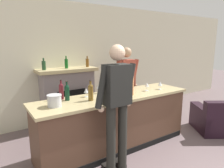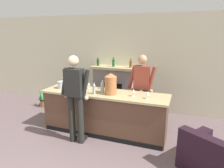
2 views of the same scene
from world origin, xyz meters
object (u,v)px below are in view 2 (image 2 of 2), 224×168
object	(u,v)px
ice_bucket_steel	(62,85)
fireplace_stone	(114,88)
armchair_black	(210,158)
potted_plant_corner	(45,98)
wine_bottle_rose_blush	(94,88)
wine_bottle_cabernet_heavy	(102,86)
wine_bottle_chardonnay_pale	(76,82)
wine_bottle_port_short	(83,85)
wine_glass_mid_counter	(102,83)
person_customer	(75,96)
person_bartender	(141,88)
wine_glass_front_left	(148,93)
wine_glass_near_bucket	(89,84)
wine_bottle_merlot_tall	(76,80)
wine_glass_front_right	(134,91)
copper_dispenser	(111,84)

from	to	relation	value
ice_bucket_steel	fireplace_stone	bearing A→B (deg)	62.83
armchair_black	ice_bucket_steel	distance (m)	3.36
potted_plant_corner	wine_bottle_rose_blush	size ratio (longest dim) A/B	2.30
armchair_black	wine_bottle_cabernet_heavy	xyz separation A→B (m)	(-2.19, 0.69, 0.84)
fireplace_stone	wine_bottle_chardonnay_pale	xyz separation A→B (m)	(-0.51, -1.31, 0.44)
wine_bottle_port_short	wine_glass_mid_counter	bearing A→B (deg)	44.23
armchair_black	wine_bottle_rose_blush	world-z (taller)	wine_bottle_rose_blush
person_customer	person_bartender	size ratio (longest dim) A/B	1.04
potted_plant_corner	wine_bottle_port_short	size ratio (longest dim) A/B	1.96
wine_bottle_rose_blush	person_customer	bearing A→B (deg)	-118.43
wine_bottle_rose_blush	wine_bottle_port_short	bearing A→B (deg)	158.80
wine_bottle_rose_blush	wine_glass_front_left	size ratio (longest dim) A/B	1.76
potted_plant_corner	wine_glass_near_bucket	world-z (taller)	wine_glass_near_bucket
wine_bottle_merlot_tall	wine_bottle_cabernet_heavy	xyz separation A→B (m)	(0.80, -0.26, -0.01)
wine_bottle_rose_blush	wine_glass_near_bucket	bearing A→B (deg)	130.28
potted_plant_corner	wine_bottle_chardonnay_pale	distance (m)	1.94
person_customer	wine_bottle_chardonnay_pale	world-z (taller)	person_customer
wine_glass_front_right	wine_glass_mid_counter	bearing A→B (deg)	158.78
person_bartender	wine_bottle_merlot_tall	size ratio (longest dim) A/B	5.52
wine_bottle_port_short	armchair_black	bearing A→B (deg)	-13.46
person_customer	wine_bottle_port_short	size ratio (longest dim) A/B	5.71
fireplace_stone	potted_plant_corner	bearing A→B (deg)	-165.18
potted_plant_corner	copper_dispenser	bearing A→B (deg)	-20.98
ice_bucket_steel	wine_glass_front_left	size ratio (longest dim) A/B	1.33
armchair_black	person_customer	size ratio (longest dim) A/B	0.62
ice_bucket_steel	wine_glass_near_bucket	size ratio (longest dim) A/B	1.41
armchair_black	wine_bottle_port_short	bearing A→B (deg)	166.54
copper_dispenser	wine_bottle_merlot_tall	bearing A→B (deg)	161.66
person_customer	person_bartender	world-z (taller)	person_customer
fireplace_stone	wine_glass_near_bucket	world-z (taller)	fireplace_stone
wine_bottle_port_short	wine_bottle_merlot_tall	world-z (taller)	wine_bottle_port_short
wine_bottle_cabernet_heavy	ice_bucket_steel	bearing A→B (deg)	-177.44
copper_dispenser	wine_bottle_rose_blush	size ratio (longest dim) A/B	1.68
potted_plant_corner	wine_bottle_port_short	bearing A→B (deg)	-26.94
wine_bottle_port_short	wine_glass_front_right	world-z (taller)	wine_bottle_port_short
wine_bottle_port_short	fireplace_stone	bearing A→B (deg)	82.34
wine_bottle_chardonnay_pale	wine_glass_front_right	xyz separation A→B (m)	(1.48, -0.22, -0.02)
person_customer	ice_bucket_steel	bearing A→B (deg)	140.58
wine_bottle_chardonnay_pale	wine_bottle_cabernet_heavy	world-z (taller)	wine_bottle_chardonnay_pale
wine_glass_front_left	fireplace_stone	bearing A→B (deg)	128.89
person_customer	wine_glass_front_right	distance (m)	1.19
person_bartender	ice_bucket_steel	distance (m)	1.88
ice_bucket_steel	person_customer	bearing A→B (deg)	-39.42
wine_glass_near_bucket	wine_glass_front_left	bearing A→B (deg)	-11.21
wine_glass_near_bucket	potted_plant_corner	bearing A→B (deg)	159.14
person_bartender	wine_bottle_cabernet_heavy	distance (m)	0.97
person_bartender	wine_bottle_port_short	xyz separation A→B (m)	(-1.20, -0.65, 0.13)
person_bartender	wine_glass_front_right	distance (m)	0.67
armchair_black	wine_bottle_rose_blush	distance (m)	2.49
person_customer	wine_bottle_port_short	bearing A→B (deg)	101.84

